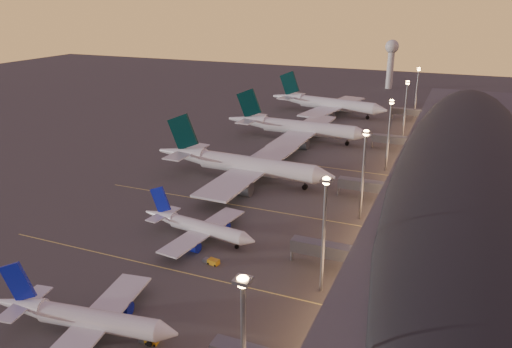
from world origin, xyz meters
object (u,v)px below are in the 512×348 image
Objects in this scene: airliner_narrow_north at (198,227)px; airliner_wide_far at (327,104)px; baggage_tug_c at (212,261)px; airliner_wide_near at (242,164)px; airliner_wide_mid at (297,127)px; airliner_narrow_south at (83,318)px; baggage_tug_a at (150,341)px; radar_tower at (391,56)px.

airliner_wide_far is at bearing 99.78° from airliner_narrow_north.
airliner_narrow_north is 14.32m from baggage_tug_c.
airliner_narrow_north is at bearing 140.56° from baggage_tug_c.
airliner_wide_near is at bearing 115.60° from baggage_tug_c.
airliner_wide_mid is 54.93m from airliner_wide_far.
airliner_narrow_south is at bearing -98.18° from baggage_tug_c.
baggage_tug_a is at bearing -76.16° from baggage_tug_c.
airliner_wide_far is 2.04× the size of radar_tower.
baggage_tug_a is (12.39, -40.15, -2.69)m from airliner_narrow_north.
airliner_narrow_north is 8.16× the size of baggage_tug_c.
airliner_narrow_south is at bearing -83.23° from airliner_narrow_north.
airliner_wide_near is 15.71× the size of baggage_tug_c.
radar_tower is (10.27, 248.45, 18.71)m from airliner_narrow_north.
baggage_tug_c is (-2.91, 29.74, 0.07)m from baggage_tug_a.
baggage_tug_c is at bearing -74.17° from airliner_wide_far.
radar_tower is at bearing 84.62° from airliner_wide_mid.
airliner_narrow_south is 291.93m from radar_tower.
airliner_wide_far is at bearing 92.48° from airliner_wide_mid.
airliner_wide_mid is 112.16m from baggage_tug_c.
airliner_narrow_north is 9.45× the size of baggage_tug_a.
airliner_wide_near reaches higher than baggage_tug_c.
airliner_wide_far is at bearing 90.14° from baggage_tug_a.
airliner_wide_far is 15.76× the size of baggage_tug_c.
airliner_wide_mid is at bearing 106.55° from baggage_tug_c.
airliner_narrow_south reaches higher than baggage_tug_a.
airliner_narrow_north is at bearing 101.34° from baggage_tug_a.
airliner_narrow_south is 33.81m from baggage_tug_c.
baggage_tug_a is (2.11, -288.60, -21.40)m from radar_tower.
airliner_narrow_south is 0.57× the size of airliner_wide_near.
airliner_wide_near is at bearing 86.80° from airliner_narrow_south.
airliner_wide_mid reaches higher than airliner_narrow_north.
baggage_tug_a is 29.89m from baggage_tug_c.
airliner_wide_near is at bearing -80.04° from airliner_wide_far.
airliner_wide_near reaches higher than airliner_wide_mid.
airliner_narrow_north is 0.52× the size of airliner_wide_mid.
baggage_tug_a is at bearing -74.96° from airliner_wide_near.
radar_tower is (16.99, 147.98, 16.46)m from airliner_wide_mid.
airliner_wide_near is 55.90m from airliner_wide_mid.
baggage_tug_c is (17.18, -54.98, -4.90)m from airliner_wide_near.
airliner_wide_mid is 18.08× the size of baggage_tug_a.
baggage_tug_a is at bearing -74.23° from airliner_wide_far.
airliner_wide_near reaches higher than airliner_narrow_north.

